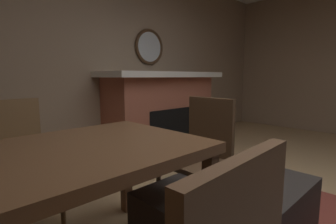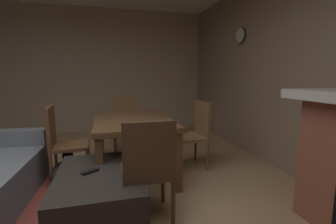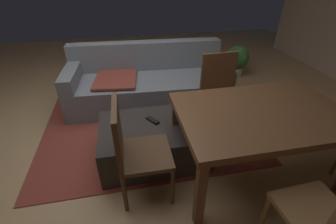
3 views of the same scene
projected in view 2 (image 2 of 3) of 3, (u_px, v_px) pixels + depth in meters
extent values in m
cube|color=#C4AA91|center=(85.00, 71.00, 5.37)|extent=(0.12, 5.97, 2.78)
cube|color=brown|center=(31.00, 223.00, 2.07)|extent=(2.60, 2.00, 0.01)
cube|color=slate|center=(7.00, 138.00, 2.94)|extent=(0.23, 0.91, 0.20)
cube|color=#2D2826|center=(100.00, 193.00, 2.19)|extent=(1.09, 0.75, 0.42)
cube|color=black|center=(90.00, 172.00, 2.14)|extent=(0.13, 0.16, 0.02)
cube|color=brown|center=(133.00, 120.00, 3.08)|extent=(1.45, 0.96, 0.06)
cube|color=brown|center=(100.00, 170.00, 2.39)|extent=(0.07, 0.07, 0.68)
cube|color=brown|center=(101.00, 137.00, 3.66)|extent=(0.07, 0.07, 0.68)
cube|color=brown|center=(178.00, 163.00, 2.60)|extent=(0.07, 0.07, 0.68)
cube|color=brown|center=(154.00, 134.00, 3.87)|extent=(0.07, 0.07, 0.68)
cube|color=brown|center=(70.00, 146.00, 2.92)|extent=(0.46, 0.46, 0.04)
cube|color=brown|center=(51.00, 126.00, 2.82)|extent=(0.44, 0.06, 0.48)
cylinder|color=brown|center=(88.00, 156.00, 3.20)|extent=(0.04, 0.04, 0.41)
cylinder|color=brown|center=(88.00, 167.00, 2.83)|extent=(0.04, 0.04, 0.41)
cylinder|color=brown|center=(56.00, 159.00, 3.08)|extent=(0.04, 0.04, 0.41)
cylinder|color=brown|center=(51.00, 171.00, 2.71)|extent=(0.04, 0.04, 0.41)
cube|color=#513823|center=(146.00, 171.00, 2.14)|extent=(0.45, 0.45, 0.04)
cube|color=#513823|center=(150.00, 151.00, 1.91)|extent=(0.05, 0.44, 0.48)
cylinder|color=#513823|center=(123.00, 187.00, 2.32)|extent=(0.04, 0.04, 0.41)
cylinder|color=#513823|center=(163.00, 183.00, 2.41)|extent=(0.04, 0.04, 0.41)
cylinder|color=#513823|center=(126.00, 209.00, 1.93)|extent=(0.04, 0.04, 0.41)
cylinder|color=#513823|center=(173.00, 203.00, 2.03)|extent=(0.04, 0.04, 0.41)
cube|color=brown|center=(189.00, 137.00, 3.32)|extent=(0.46, 0.46, 0.04)
cube|color=brown|center=(202.00, 118.00, 3.34)|extent=(0.44, 0.06, 0.48)
cylinder|color=brown|center=(180.00, 159.00, 3.10)|extent=(0.04, 0.04, 0.41)
cylinder|color=brown|center=(171.00, 150.00, 3.48)|extent=(0.04, 0.04, 0.41)
cylinder|color=brown|center=(208.00, 156.00, 3.22)|extent=(0.04, 0.04, 0.41)
cylinder|color=brown|center=(196.00, 147.00, 3.60)|extent=(0.04, 0.04, 0.41)
cube|color=brown|center=(126.00, 125.00, 4.10)|extent=(0.46, 0.46, 0.04)
cube|color=brown|center=(125.00, 109.00, 4.25)|extent=(0.06, 0.44, 0.48)
cylinder|color=brown|center=(139.00, 140.00, 3.98)|extent=(0.04, 0.04, 0.41)
cylinder|color=brown|center=(115.00, 142.00, 3.90)|extent=(0.04, 0.04, 0.41)
cylinder|color=brown|center=(137.00, 135.00, 4.37)|extent=(0.04, 0.04, 0.41)
cylinder|color=brown|center=(115.00, 136.00, 4.28)|extent=(0.04, 0.04, 0.41)
ellipsoid|color=black|center=(62.00, 170.00, 2.89)|extent=(0.52, 0.29, 0.19)
sphere|color=black|center=(68.00, 156.00, 3.09)|extent=(0.14, 0.14, 0.14)
cylinder|color=silver|center=(241.00, 35.00, 4.01)|extent=(0.25, 0.03, 0.25)
torus|color=black|center=(241.00, 35.00, 4.01)|extent=(0.27, 0.02, 0.27)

